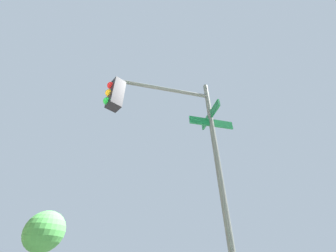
{
  "coord_description": "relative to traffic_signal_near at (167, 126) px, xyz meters",
  "views": [
    {
      "loc": [
        -8.92,
        -3.53,
        1.22
      ],
      "look_at": [
        -5.7,
        -6.46,
        4.34
      ],
      "focal_mm": 20.98,
      "sensor_mm": 36.0,
      "label": 1
    }
  ],
  "objects": [
    {
      "name": "street_tree",
      "position": [
        15.86,
        -1.95,
        -0.39
      ],
      "size": [
        2.86,
        2.86,
        4.8
      ],
      "color": "#4C331E",
      "rests_on": "ground_plane"
    },
    {
      "name": "traffic_signal_near",
      "position": [
        0.0,
        0.0,
        0.0
      ],
      "size": [
        1.73,
        2.73,
        5.3
      ],
      "color": "#474C47",
      "rests_on": "ground_plane"
    }
  ]
}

